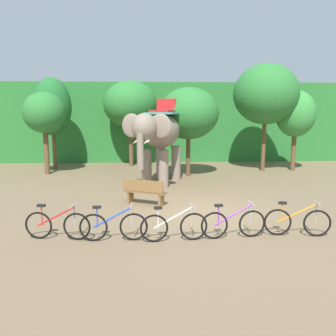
# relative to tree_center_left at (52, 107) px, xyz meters

# --- Properties ---
(ground_plane) EXTENTS (80.00, 80.00, 0.00)m
(ground_plane) POSITION_rel_tree_center_left_xyz_m (7.05, -9.04, -3.44)
(ground_plane) COLOR brown
(foliage_hedge) EXTENTS (36.00, 6.00, 5.00)m
(foliage_hedge) POSITION_rel_tree_center_left_xyz_m (7.05, 5.10, -0.94)
(foliage_hedge) COLOR #28702D
(foliage_hedge) RESTS_ON ground
(tree_center_left) EXTENTS (2.09, 2.09, 5.05)m
(tree_center_left) POSITION_rel_tree_center_left_xyz_m (0.00, 0.00, 0.00)
(tree_center_left) COLOR brown
(tree_center_left) RESTS_ON ground
(tree_left) EXTENTS (2.11, 2.11, 4.18)m
(tree_left) POSITION_rel_tree_center_left_xyz_m (0.06, -1.73, -0.32)
(tree_left) COLOR brown
(tree_left) RESTS_ON ground
(tree_center_right) EXTENTS (3.13, 3.13, 4.98)m
(tree_center_right) POSITION_rel_tree_center_left_xyz_m (4.26, 0.85, 0.16)
(tree_center_right) COLOR brown
(tree_center_right) RESTS_ON ground
(tree_right) EXTENTS (2.94, 2.94, 4.38)m
(tree_right) POSITION_rel_tree_center_left_xyz_m (7.28, -2.65, -0.34)
(tree_right) COLOR brown
(tree_right) RESTS_ON ground
(tree_far_right) EXTENTS (3.42, 3.42, 5.70)m
(tree_far_right) POSITION_rel_tree_center_left_xyz_m (11.53, -1.33, 0.66)
(tree_far_right) COLOR brown
(tree_far_right) RESTS_ON ground
(tree_far_left) EXTENTS (2.11, 2.11, 4.33)m
(tree_far_left) POSITION_rel_tree_center_left_xyz_m (13.21, -1.29, -0.38)
(tree_far_left) COLOR brown
(tree_far_left) RESTS_ON ground
(elephant) EXTENTS (2.87, 4.20, 3.78)m
(elephant) POSITION_rel_tree_center_left_xyz_m (5.79, -4.53, -1.24)
(elephant) COLOR gray
(elephant) RESTS_ON ground
(bike_red) EXTENTS (1.70, 0.52, 0.92)m
(bike_red) POSITION_rel_tree_center_left_xyz_m (3.03, -11.14, -3.06)
(bike_red) COLOR black
(bike_red) RESTS_ON ground
(bike_blue) EXTENTS (1.71, 0.52, 0.92)m
(bike_blue) POSITION_rel_tree_center_left_xyz_m (4.45, -11.31, -3.06)
(bike_blue) COLOR black
(bike_blue) RESTS_ON ground
(bike_white) EXTENTS (1.71, 0.52, 0.92)m
(bike_white) POSITION_rel_tree_center_left_xyz_m (5.96, -11.41, -3.06)
(bike_white) COLOR black
(bike_white) RESTS_ON ground
(bike_purple) EXTENTS (1.71, 0.52, 0.92)m
(bike_purple) POSITION_rel_tree_center_left_xyz_m (7.49, -11.27, -3.06)
(bike_purple) COLOR black
(bike_purple) RESTS_ON ground
(bike_orange) EXTENTS (1.70, 0.52, 0.92)m
(bike_orange) POSITION_rel_tree_center_left_xyz_m (9.19, -11.22, -3.06)
(bike_orange) COLOR black
(bike_orange) RESTS_ON ground
(wooden_bench) EXTENTS (1.53, 1.01, 0.89)m
(wooden_bench) POSITION_rel_tree_center_left_xyz_m (5.18, -7.97, -2.96)
(wooden_bench) COLOR brown
(wooden_bench) RESTS_ON ground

